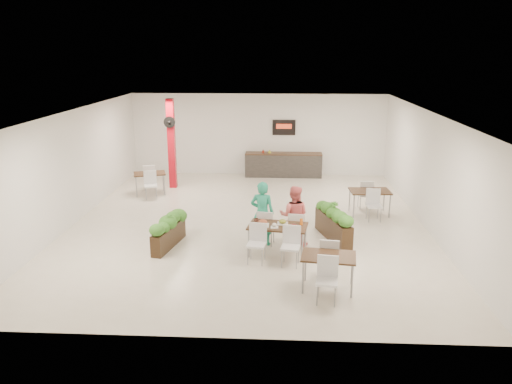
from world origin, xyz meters
The scene contains 12 objects.
ground centered at (0.00, 0.00, 0.00)m, with size 12.00×12.00×0.00m, color beige.
room_shell centered at (0.00, 0.00, 2.01)m, with size 10.10×12.10×3.22m.
red_column centered at (-3.00, 3.79, 1.64)m, with size 0.40×0.41×3.20m.
service_counter centered at (1.00, 5.65, 0.49)m, with size 3.00×0.64×2.20m.
main_table centered at (0.85, -2.24, 0.64)m, with size 1.51×1.79×0.92m.
diner_man centered at (0.46, -1.59, 0.83)m, with size 0.61×0.40×1.66m, color #25A07C.
diner_woman centered at (1.26, -1.59, 0.78)m, with size 0.76×0.59×1.56m, color #F26C6B.
planter_left centered at (-1.89, -1.88, 0.48)m, with size 0.65×1.67×0.88m.
planter_right centered at (2.31, -1.14, 0.50)m, with size 0.85×1.90×1.03m.
side_table_a centered at (-3.61, 2.88, 0.62)m, with size 1.22×1.67×0.92m.
side_table_b centered at (3.60, 1.02, 0.63)m, with size 1.24×1.64×0.92m.
side_table_c centered at (1.93, -4.03, 0.62)m, with size 1.19×1.66×0.92m.
Camera 1 is at (0.95, -13.58, 4.80)m, focal length 35.00 mm.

